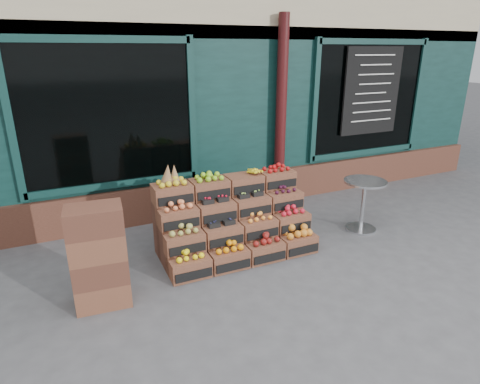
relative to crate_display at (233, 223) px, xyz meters
name	(u,v)px	position (x,y,z in m)	size (l,w,h in m)	color
ground	(277,269)	(0.29, -0.74, -0.40)	(60.00, 60.00, 0.00)	#47474A
shop_facade	(162,61)	(0.29, 4.38, 2.00)	(12.00, 6.24, 4.80)	#0D2D2A
crate_display	(233,223)	(0.00, 0.00, 0.00)	(2.06, 1.02, 1.28)	brown
spare_crates	(99,257)	(-1.80, -0.55, 0.18)	(0.61, 0.45, 1.14)	brown
bistro_table	(363,199)	(2.06, -0.25, 0.10)	(0.64, 0.64, 0.80)	silver
shopkeeper	(93,161)	(-1.57, 1.90, 0.59)	(0.72, 0.47, 1.97)	#1B5F1F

